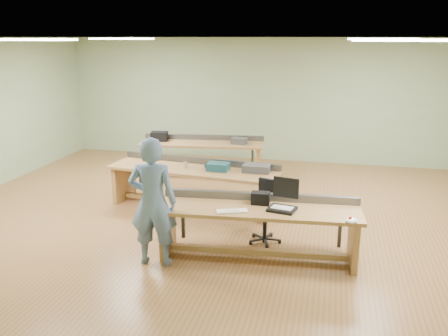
{
  "coord_description": "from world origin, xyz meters",
  "views": [
    {
      "loc": [
        1.74,
        -7.62,
        3.01
      ],
      "look_at": [
        0.1,
        -0.6,
        1.01
      ],
      "focal_mm": 38.0,
      "sensor_mm": 36.0,
      "label": 1
    }
  ],
  "objects": [
    {
      "name": "floor",
      "position": [
        0.0,
        0.0,
        0.0
      ],
      "size": [
        10.0,
        10.0,
        0.0
      ],
      "primitive_type": "plane",
      "color": "brown",
      "rests_on": "ground"
    },
    {
      "name": "ceiling",
      "position": [
        0.0,
        0.0,
        3.0
      ],
      "size": [
        10.0,
        10.0,
        0.0
      ],
      "primitive_type": "plane",
      "color": "silver",
      "rests_on": "wall_back"
    },
    {
      "name": "wall_back",
      "position": [
        0.0,
        4.0,
        1.5
      ],
      "size": [
        10.0,
        0.04,
        3.0
      ],
      "primitive_type": "cube",
      "color": "gray",
      "rests_on": "floor"
    },
    {
      "name": "wall_front",
      "position": [
        0.0,
        -4.0,
        1.5
      ],
      "size": [
        10.0,
        0.04,
        3.0
      ],
      "primitive_type": "cube",
      "color": "gray",
      "rests_on": "floor"
    },
    {
      "name": "fluor_panels",
      "position": [
        0.0,
        0.0,
        2.97
      ],
      "size": [
        6.2,
        3.5,
        0.03
      ],
      "color": "white",
      "rests_on": "ceiling"
    },
    {
      "name": "workbench_front",
      "position": [
        0.81,
        -1.55,
        0.55
      ],
      "size": [
        2.83,
        0.97,
        0.86
      ],
      "rotation": [
        0.0,
        0.0,
        0.08
      ],
      "color": "#A76E46",
      "rests_on": "floor"
    },
    {
      "name": "workbench_mid",
      "position": [
        -0.65,
        0.19,
        0.56
      ],
      "size": [
        3.14,
        1.18,
        0.86
      ],
      "rotation": [
        0.0,
        0.0,
        -0.12
      ],
      "color": "#A76E46",
      "rests_on": "floor"
    },
    {
      "name": "workbench_back",
      "position": [
        -1.07,
        2.27,
        0.55
      ],
      "size": [
        2.78,
        1.05,
        0.86
      ],
      "rotation": [
        0.0,
        0.0,
        0.12
      ],
      "color": "#A76E46",
      "rests_on": "floor"
    },
    {
      "name": "person",
      "position": [
        -0.54,
        -2.04,
        0.88
      ],
      "size": [
        0.7,
        0.51,
        1.77
      ],
      "primitive_type": "imported",
      "rotation": [
        0.0,
        0.0,
        3.28
      ],
      "color": "slate",
      "rests_on": "floor"
    },
    {
      "name": "laptop_base",
      "position": [
        1.14,
        -1.6,
        0.77
      ],
      "size": [
        0.41,
        0.36,
        0.04
      ],
      "primitive_type": "cube",
      "rotation": [
        0.0,
        0.0,
        -0.21
      ],
      "color": "black",
      "rests_on": "workbench_front"
    },
    {
      "name": "laptop_screen",
      "position": [
        1.17,
        -1.47,
        1.03
      ],
      "size": [
        0.35,
        0.09,
        0.28
      ],
      "primitive_type": "cube",
      "rotation": [
        0.0,
        0.0,
        -0.21
      ],
      "color": "black",
      "rests_on": "laptop_base"
    },
    {
      "name": "keyboard",
      "position": [
        0.49,
        -1.82,
        0.76
      ],
      "size": [
        0.44,
        0.27,
        0.02
      ],
      "primitive_type": "cube",
      "rotation": [
        0.0,
        0.0,
        0.36
      ],
      "color": "white",
      "rests_on": "workbench_front"
    },
    {
      "name": "trackball_mouse",
      "position": [
        2.03,
        -1.85,
        0.79
      ],
      "size": [
        0.19,
        0.21,
        0.07
      ],
      "primitive_type": "ellipsoid",
      "rotation": [
        0.0,
        0.0,
        0.32
      ],
      "color": "white",
      "rests_on": "workbench_front"
    },
    {
      "name": "camera_bag",
      "position": [
        0.81,
        -1.42,
        0.84
      ],
      "size": [
        0.26,
        0.17,
        0.17
      ],
      "primitive_type": "cube",
      "rotation": [
        0.0,
        0.0,
        0.03
      ],
      "color": "black",
      "rests_on": "workbench_front"
    },
    {
      "name": "task_chair",
      "position": [
        0.84,
        -0.97,
        0.34
      ],
      "size": [
        0.63,
        0.63,
        0.94
      ],
      "rotation": [
        0.0,
        0.0,
        -0.31
      ],
      "color": "black",
      "rests_on": "floor"
    },
    {
      "name": "parts_bin_teal",
      "position": [
        -0.18,
        0.14,
        0.82
      ],
      "size": [
        0.38,
        0.29,
        0.13
      ],
      "primitive_type": "cube",
      "rotation": [
        0.0,
        0.0,
        -0.04
      ],
      "color": "#163F48",
      "rests_on": "workbench_mid"
    },
    {
      "name": "parts_bin_grey",
      "position": [
        0.49,
        0.2,
        0.81
      ],
      "size": [
        0.47,
        0.3,
        0.13
      ],
      "primitive_type": "cube",
      "rotation": [
        0.0,
        0.0,
        -0.02
      ],
      "color": "#363638",
      "rests_on": "workbench_mid"
    },
    {
      "name": "mug",
      "position": [
        -0.39,
        0.21,
        0.8
      ],
      "size": [
        0.16,
        0.16,
        0.1
      ],
      "primitive_type": "imported",
      "rotation": [
        0.0,
        0.0,
        -0.31
      ],
      "color": "#363638",
      "rests_on": "workbench_mid"
    },
    {
      "name": "drinks_can",
      "position": [
        -0.78,
        0.14,
        0.81
      ],
      "size": [
        0.07,
        0.07,
        0.12
      ],
      "primitive_type": "cylinder",
      "rotation": [
        0.0,
        0.0,
        0.15
      ],
      "color": "silver",
      "rests_on": "workbench_mid"
    },
    {
      "name": "storage_box_back",
      "position": [
        -2.04,
        2.2,
        0.85
      ],
      "size": [
        0.41,
        0.32,
        0.21
      ],
      "primitive_type": "cube",
      "rotation": [
        0.0,
        0.0,
        0.19
      ],
      "color": "black",
      "rests_on": "workbench_back"
    },
    {
      "name": "tray_back",
      "position": [
        -0.24,
        2.31,
        0.82
      ],
      "size": [
        0.35,
        0.27,
        0.13
      ],
      "primitive_type": "cube",
      "rotation": [
        0.0,
        0.0,
        -0.08
      ],
      "color": "#363638",
      "rests_on": "workbench_back"
    }
  ]
}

